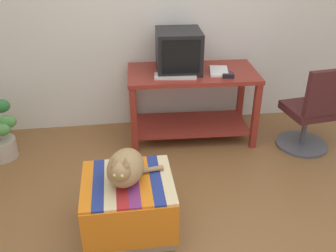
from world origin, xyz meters
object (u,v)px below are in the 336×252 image
desk (192,93)px  stapler (228,76)px  cat (125,168)px  office_chair (311,115)px  tv_monitor (179,51)px  keyboard (175,76)px  book (219,71)px  ottoman_with_blanket (129,205)px

desk → stapler: (0.30, -0.23, 0.26)m
cat → office_chair: size_ratio=0.50×
tv_monitor → cat: 1.54m
cat → desk: bearing=76.1°
keyboard → cat: bearing=-107.0°
book → office_chair: office_chair is taller
tv_monitor → keyboard: tv_monitor is taller
stapler → ottoman_with_blanket: bearing=147.5°
book → office_chair: bearing=-11.0°
book → stapler: size_ratio=2.55×
tv_monitor → stapler: size_ratio=4.24×
tv_monitor → office_chair: 1.44m
keyboard → office_chair: size_ratio=0.45×
tv_monitor → desk: bearing=-14.6°
desk → cat: 1.51m
tv_monitor → cat: (-0.59, -1.37, -0.38)m
keyboard → book: bearing=16.6°
keyboard → ottoman_with_blanket: 1.40m
book → stapler: stapler is taller
stapler → cat: bearing=147.5°
ottoman_with_blanket → office_chair: (1.83, 0.90, 0.16)m
desk → cat: (-0.73, -1.32, 0.06)m
ottoman_with_blanket → keyboard: bearing=65.9°
tv_monitor → cat: size_ratio=1.05×
keyboard → stapler: stapler is taller
desk → stapler: bearing=-34.2°
tv_monitor → book: size_ratio=1.66×
desk → keyboard: keyboard is taller
tv_monitor → stapler: 0.54m
ottoman_with_blanket → stapler: bearing=46.8°
tv_monitor → cat: bearing=-110.4°
ottoman_with_blanket → office_chair: 2.05m
book → ottoman_with_blanket: size_ratio=0.43×
tv_monitor → stapler: (0.44, -0.27, -0.18)m
keyboard → cat: keyboard is taller
desk → office_chair: (1.11, -0.42, -0.12)m
tv_monitor → ottoman_with_blanket: size_ratio=0.72×
office_chair → cat: bearing=19.1°
keyboard → ottoman_with_blanket: keyboard is taller
keyboard → stapler: 0.50m
keyboard → ottoman_with_blanket: (-0.53, -1.18, -0.53)m
desk → book: bearing=-10.7°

